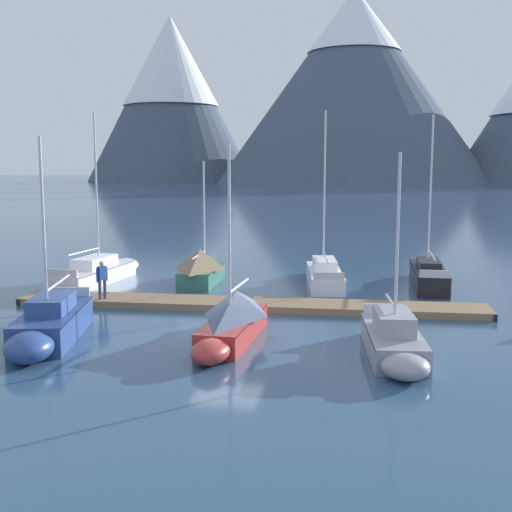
# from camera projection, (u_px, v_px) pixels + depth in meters

# --- Properties ---
(ground_plane) EXTENTS (700.00, 700.00, 0.00)m
(ground_plane) POSITION_uv_depth(u_px,v_px,m) (227.00, 331.00, 24.12)
(ground_plane) COLOR #2D4C6B
(mountain_west_summit) EXTENTS (63.68, 63.68, 61.74)m
(mountain_west_summit) POSITION_uv_depth(u_px,v_px,m) (171.00, 94.00, 243.44)
(mountain_west_summit) COLOR #424C60
(mountain_west_summit) RESTS_ON ground
(mountain_central_massif) EXTENTS (91.72, 91.72, 63.52)m
(mountain_central_massif) POSITION_uv_depth(u_px,v_px,m) (354.00, 85.00, 214.06)
(mountain_central_massif) COLOR #424C60
(mountain_central_massif) RESTS_ON ground
(dock) EXTENTS (20.47, 2.87, 0.30)m
(dock) POSITION_uv_depth(u_px,v_px,m) (248.00, 304.00, 28.00)
(dock) COLOR #846B4C
(dock) RESTS_ON ground
(sailboat_nearest_berth) EXTENTS (2.42, 7.69, 8.86)m
(sailboat_nearest_berth) POSITION_uv_depth(u_px,v_px,m) (99.00, 271.00, 34.33)
(sailboat_nearest_berth) COLOR silver
(sailboat_nearest_berth) RESTS_ON ground
(sailboat_second_berth) EXTENTS (3.12, 6.73, 7.13)m
(sailboat_second_berth) POSITION_uv_depth(u_px,v_px,m) (49.00, 325.00, 22.44)
(sailboat_second_berth) COLOR navy
(sailboat_second_berth) RESTS_ON ground
(sailboat_mid_dock_port) EXTENTS (2.06, 5.43, 6.36)m
(sailboat_mid_dock_port) POSITION_uv_depth(u_px,v_px,m) (202.00, 267.00, 33.71)
(sailboat_mid_dock_port) COLOR #336B56
(sailboat_mid_dock_port) RESTS_ON ground
(sailboat_mid_dock_starboard) EXTENTS (1.82, 6.33, 6.89)m
(sailboat_mid_dock_starboard) POSITION_uv_depth(u_px,v_px,m) (232.00, 319.00, 22.61)
(sailboat_mid_dock_starboard) COLOR #B2332D
(sailboat_mid_dock_starboard) RESTS_ON ground
(sailboat_far_berth) EXTENTS (2.50, 7.24, 8.96)m
(sailboat_far_berth) POSITION_uv_depth(u_px,v_px,m) (324.00, 273.00, 33.70)
(sailboat_far_berth) COLOR white
(sailboat_far_berth) RESTS_ON ground
(sailboat_outer_slip) EXTENTS (2.19, 5.94, 6.56)m
(sailboat_outer_slip) POSITION_uv_depth(u_px,v_px,m) (395.00, 340.00, 20.75)
(sailboat_outer_slip) COLOR #93939E
(sailboat_outer_slip) RESTS_ON ground
(sailboat_end_of_dock) EXTENTS (1.59, 7.16, 8.68)m
(sailboat_end_of_dock) POSITION_uv_depth(u_px,v_px,m) (428.00, 274.00, 33.11)
(sailboat_end_of_dock) COLOR black
(sailboat_end_of_dock) RESTS_ON ground
(person_on_dock) EXTENTS (0.38, 0.52, 1.69)m
(person_on_dock) POSITION_uv_depth(u_px,v_px,m) (102.00, 277.00, 28.30)
(person_on_dock) COLOR #384256
(person_on_dock) RESTS_ON dock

